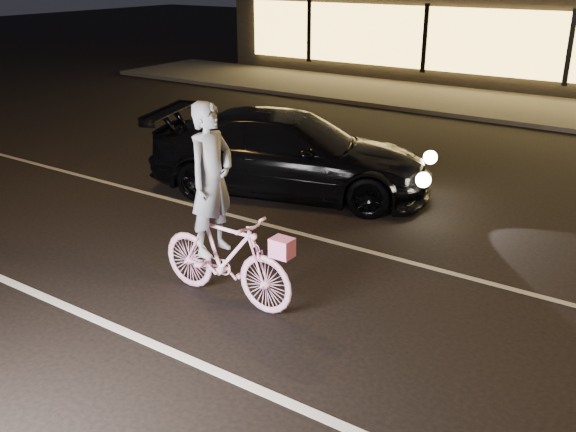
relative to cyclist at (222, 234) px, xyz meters
The scene contains 6 objects.
ground 1.12m from the cyclist, 20.80° to the left, with size 90.00×90.00×0.00m, color black.
lane_stripe_near 1.66m from the cyclist, 62.14° to the right, with size 60.00×0.12×0.01m, color silver.
lane_stripe_far 2.50m from the cyclist, 73.65° to the left, with size 60.00×0.10×0.01m, color gray.
sidewalk 13.29m from the cyclist, 87.15° to the left, with size 30.00×4.00×0.12m, color #383533.
cyclist is the anchor object (origin of this frame).
sedan 4.08m from the cyclist, 112.35° to the left, with size 5.41×3.48×1.46m.
Camera 1 is at (3.96, -5.64, 3.88)m, focal length 40.00 mm.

